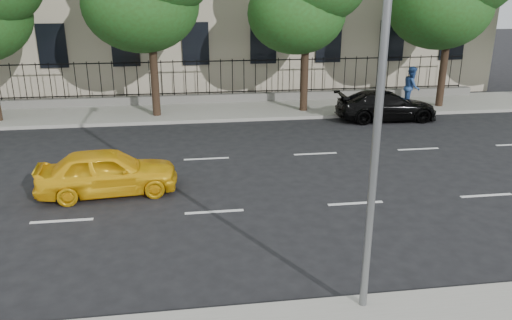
{
  "coord_description": "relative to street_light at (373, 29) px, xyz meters",
  "views": [
    {
      "loc": [
        -0.62,
        -9.92,
        5.8
      ],
      "look_at": [
        1.22,
        3.0,
        1.27
      ],
      "focal_mm": 35.0,
      "sensor_mm": 36.0,
      "label": 1
    }
  ],
  "objects": [
    {
      "name": "ground",
      "position": [
        -2.5,
        1.77,
        -5.15
      ],
      "size": [
        120.0,
        120.0,
        0.0
      ],
      "primitive_type": "plane",
      "color": "black",
      "rests_on": "ground"
    },
    {
      "name": "far_sidewalk",
      "position": [
        -2.5,
        15.77,
        -5.07
      ],
      "size": [
        60.0,
        4.0,
        0.15
      ],
      "primitive_type": "cube",
      "color": "gray",
      "rests_on": "ground"
    },
    {
      "name": "lane_markings",
      "position": [
        -2.5,
        6.52,
        -5.14
      ],
      "size": [
        49.6,
        4.62,
        0.01
      ],
      "primitive_type": null,
      "color": "silver",
      "rests_on": "ground"
    },
    {
      "name": "iron_fence",
      "position": [
        -2.5,
        17.47,
        -4.5
      ],
      "size": [
        30.0,
        0.5,
        2.2
      ],
      "color": "slate",
      "rests_on": "far_sidewalk"
    },
    {
      "name": "street_light",
      "position": [
        0.0,
        0.0,
        0.0
      ],
      "size": [
        0.25,
        3.32,
        8.05
      ],
      "color": "slate",
      "rests_on": "near_sidewalk"
    },
    {
      "name": "yellow_taxi",
      "position": [
        -5.5,
        6.02,
        -4.46
      ],
      "size": [
        4.16,
        1.98,
        1.37
      ],
      "primitive_type": "imported",
      "rotation": [
        0.0,
        0.0,
        1.66
      ],
      "color": "yellow",
      "rests_on": "ground"
    },
    {
      "name": "black_sedan",
      "position": [
        5.96,
        13.17,
        -4.48
      ],
      "size": [
        4.65,
        1.98,
        1.34
      ],
      "primitive_type": "imported",
      "rotation": [
        0.0,
        0.0,
        1.55
      ],
      "color": "black",
      "rests_on": "ground"
    },
    {
      "name": "pedestrian_far",
      "position": [
        7.93,
        14.93,
        -4.0
      ],
      "size": [
        1.06,
        1.18,
        2.0
      ],
      "primitive_type": "imported",
      "rotation": [
        0.0,
        0.0,
        1.2
      ],
      "color": "#274887",
      "rests_on": "far_sidewalk"
    }
  ]
}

